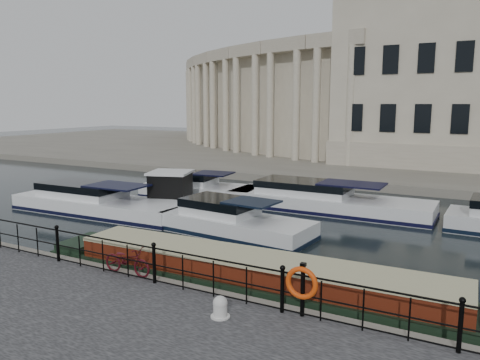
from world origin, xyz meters
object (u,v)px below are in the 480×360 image
at_px(bicycle, 127,260).
at_px(narrowboat, 254,283).
at_px(life_ring_post, 302,284).
at_px(harbour_hut, 171,193).
at_px(mooring_bollard, 220,307).

relative_size(bicycle, narrowboat, 0.11).
bearing_deg(narrowboat, life_ring_post, -41.06).
bearing_deg(harbour_hut, mooring_bollard, -67.00).
xyz_separation_m(bicycle, mooring_bollard, (3.95, -1.12, -0.19)).
bearing_deg(narrowboat, mooring_bollard, -81.47).
height_order(mooring_bollard, narrowboat, narrowboat).
height_order(bicycle, life_ring_post, life_ring_post).
relative_size(bicycle, life_ring_post, 1.26).
bearing_deg(life_ring_post, mooring_bollard, -151.08).
distance_m(bicycle, life_ring_post, 5.68).
xyz_separation_m(mooring_bollard, narrowboat, (-0.50, 2.78, -0.44)).
relative_size(mooring_bollard, narrowboat, 0.04).
xyz_separation_m(mooring_bollard, harbour_hut, (-9.52, 10.72, 0.15)).
xyz_separation_m(bicycle, narrowboat, (3.44, 1.66, -0.63)).
bearing_deg(bicycle, harbour_hut, 29.29).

